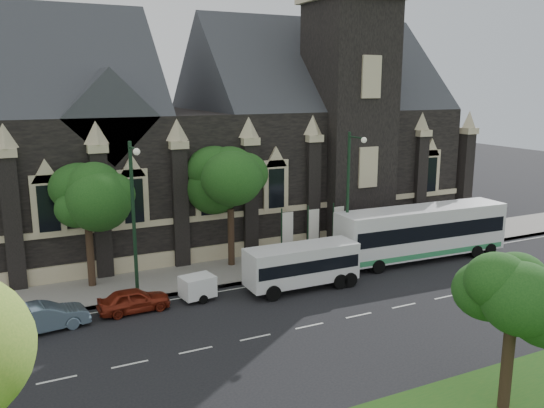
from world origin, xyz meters
TOP-DOWN VIEW (x-y plane):
  - ground at (0.00, 0.00)m, footprint 160.00×160.00m
  - sidewalk at (0.00, 9.50)m, footprint 80.00×5.00m
  - museum at (5.12, 18.78)m, footprint 40.00×17.70m
  - tree_park_east at (6.18, -9.32)m, footprint 3.40×3.40m
  - tree_walk_right at (3.21, 10.71)m, footprint 4.08×4.08m
  - tree_walk_left at (-5.80, 10.70)m, footprint 3.91×3.91m
  - street_lamp_near at (10.00, 7.09)m, footprint 0.36×1.88m
  - street_lamp_mid at (-4.00, 7.09)m, footprint 0.36×1.88m
  - banner_flag_left at (6.29, 9.00)m, footprint 0.90×0.10m
  - banner_flag_center at (8.29, 9.00)m, footprint 0.90×0.10m
  - banner_flag_right at (10.29, 9.00)m, footprint 0.90×0.10m
  - tour_coach at (15.49, 6.19)m, footprint 12.74×3.32m
  - shuttle_bus at (5.27, 4.88)m, footprint 6.85×2.49m
  - box_trailer at (-0.94, 5.81)m, footprint 2.71×1.60m
  - sedan at (-9.07, 5.30)m, footprint 4.43×2.03m
  - car_far_red at (-4.53, 5.75)m, footprint 3.85×1.63m

SIDE VIEW (x-z plane):
  - ground at x=0.00m, z-range 0.00..0.00m
  - sidewalk at x=0.00m, z-range 0.00..0.15m
  - car_far_red at x=-4.53m, z-range 0.00..1.30m
  - sedan at x=-9.07m, z-range 0.00..1.41m
  - box_trailer at x=-0.94m, z-range 0.10..1.50m
  - shuttle_bus at x=5.27m, z-range 0.21..2.85m
  - tour_coach at x=15.49m, z-range 0.16..3.85m
  - banner_flag_left at x=6.29m, z-range 0.38..4.38m
  - banner_flag_center at x=8.29m, z-range 0.38..4.38m
  - banner_flag_right at x=10.29m, z-range 0.38..4.38m
  - tree_park_east at x=6.18m, z-range 1.48..7.76m
  - street_lamp_near at x=10.00m, z-range 0.61..9.61m
  - street_lamp_mid at x=-4.00m, z-range 0.61..9.61m
  - tree_walk_left at x=-5.80m, z-range 1.91..9.55m
  - tree_walk_right at x=3.21m, z-range 1.92..9.72m
  - museum at x=5.12m, z-range -6.78..23.12m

